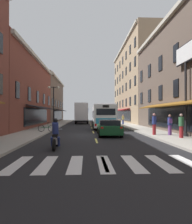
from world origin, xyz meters
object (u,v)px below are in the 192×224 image
object	(u,v)px
billboard_sign	(186,65)
box_truck	(82,113)
transit_bus	(102,116)
street_lamp_twin	(54,105)
motorcycle_rider	(56,136)
pedestrian_far	(154,124)
bicycle_near	(46,128)
pedestrian_mid	(123,119)
pedestrian_rear	(181,125)
sedan_near	(109,127)
pedestrian_near	(170,124)
sedan_mid	(82,119)

from	to	relation	value
billboard_sign	box_truck	size ratio (longest dim) A/B	1.03
transit_bus	street_lamp_twin	distance (m)	6.80
motorcycle_rider	pedestrian_far	bearing A→B (deg)	37.16
transit_bus	pedestrian_far	world-z (taller)	transit_bus
motorcycle_rider	bicycle_near	size ratio (longest dim) A/B	1.23
motorcycle_rider	street_lamp_twin	bearing A→B (deg)	99.72
billboard_sign	motorcycle_rider	distance (m)	11.49
motorcycle_rider	pedestrian_mid	xyz separation A→B (m)	(7.76, 22.21, 0.25)
box_truck	pedestrian_rear	size ratio (longest dim) A/B	3.98
pedestrian_mid	pedestrian_far	distance (m)	16.62
billboard_sign	street_lamp_twin	size ratio (longest dim) A/B	1.39
sedan_near	pedestrian_mid	distance (m)	16.22
transit_bus	pedestrian_far	bearing A→B (deg)	-71.84
pedestrian_rear	pedestrian_near	bearing A→B (deg)	106.64
sedan_mid	pedestrian_mid	distance (m)	15.85
sedan_near	pedestrian_near	bearing A→B (deg)	-14.10
transit_bus	street_lamp_twin	xyz separation A→B (m)	(-6.27, -2.24, 1.41)
motorcycle_rider	street_lamp_twin	distance (m)	14.50
billboard_sign	bicycle_near	distance (m)	13.55
sedan_near	pedestrian_far	distance (m)	3.86
bicycle_near	pedestrian_near	xyz separation A→B (m)	(10.83, -3.48, 0.54)
transit_bus	box_truck	xyz separation A→B (m)	(-3.10, 11.44, 0.39)
sedan_near	sedan_mid	world-z (taller)	sedan_mid
street_lamp_twin	pedestrian_near	bearing A→B (deg)	-38.72
billboard_sign	sedan_near	bearing A→B (deg)	158.60
pedestrian_far	pedestrian_near	bearing A→B (deg)	-43.71
bicycle_near	street_lamp_twin	world-z (taller)	street_lamp_twin
box_truck	motorcycle_rider	bearing A→B (deg)	-91.55
sedan_near	pedestrian_far	world-z (taller)	pedestrian_far
street_lamp_twin	sedan_mid	bearing A→B (deg)	82.50
bicycle_near	pedestrian_near	size ratio (longest dim) A/B	0.99
pedestrian_mid	pedestrian_rear	size ratio (longest dim) A/B	0.91
transit_bus	pedestrian_near	bearing A→B (deg)	-66.80
box_truck	pedestrian_mid	world-z (taller)	box_truck
sedan_mid	sedan_near	bearing A→B (deg)	-83.98
pedestrian_mid	pedestrian_rear	xyz separation A→B (m)	(0.87, -18.85, 0.10)
sedan_near	pedestrian_near	distance (m)	5.11
billboard_sign	pedestrian_mid	bearing A→B (deg)	95.30
sedan_mid	pedestrian_mid	size ratio (longest dim) A/B	2.79
transit_bus	street_lamp_twin	size ratio (longest dim) A/B	2.29
billboard_sign	pedestrian_near	world-z (taller)	billboard_sign
box_truck	sedan_mid	size ratio (longest dim) A/B	1.57
pedestrian_rear	bicycle_near	bearing A→B (deg)	169.10
box_truck	pedestrian_far	distance (m)	23.18
transit_bus	pedestrian_far	distance (m)	11.32
billboard_sign	box_truck	distance (m)	25.35
transit_bus	sedan_near	world-z (taller)	transit_bus
pedestrian_rear	billboard_sign	bearing A→B (deg)	63.57
pedestrian_rear	box_truck	bearing A→B (deg)	123.36
pedestrian_far	sedan_mid	bearing A→B (deg)	73.35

